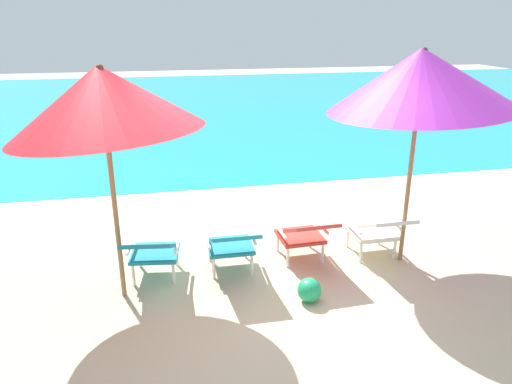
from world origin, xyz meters
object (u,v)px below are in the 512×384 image
object	(u,v)px
lounge_chair_far_left	(152,250)
beach_umbrella_right	(421,79)
lounge_chair_far_right	(379,229)
beach_umbrella_left	(103,100)
beach_ball	(309,290)
lounge_chair_near_left	(232,243)
lounge_chair_near_right	(305,233)

from	to	relation	value
lounge_chair_far_left	beach_umbrella_right	bearing A→B (deg)	-1.05
lounge_chair_far_right	beach_umbrella_left	bearing A→B (deg)	-176.16
lounge_chair_far_right	beach_ball	xyz separation A→B (m)	(-1.09, -0.71, -0.28)
lounge_chair_near_left	lounge_chair_far_right	size ratio (longest dim) A/B	1.00
lounge_chair_far_right	beach_ball	size ratio (longest dim) A/B	3.43
lounge_chair_far_right	beach_ball	bearing A→B (deg)	-146.90
beach_umbrella_left	lounge_chair_near_right	bearing A→B (deg)	7.54
lounge_chair_far_left	beach_umbrella_right	distance (m)	3.45
beach_umbrella_left	lounge_chair_far_right	bearing A→B (deg)	3.84
lounge_chair_far_left	beach_umbrella_left	distance (m)	1.72
lounge_chair_near_right	beach_umbrella_right	distance (m)	2.14
beach_umbrella_right	lounge_chair_near_left	bearing A→B (deg)	178.55
lounge_chair_near_right	beach_ball	size ratio (longest dim) A/B	3.50
lounge_chair_far_left	beach_ball	world-z (taller)	lounge_chair_far_left
beach_ball	lounge_chair_near_left	bearing A→B (deg)	135.19
lounge_chair_near_left	lounge_chair_near_right	size ratio (longest dim) A/B	0.98
lounge_chair_near_right	beach_ball	xyz separation A→B (m)	(-0.19, -0.78, -0.28)
lounge_chair_far_right	beach_umbrella_right	size ratio (longest dim) A/B	0.34
lounge_chair_near_right	beach_umbrella_right	bearing A→B (deg)	-6.79
lounge_chair_near_left	beach_umbrella_left	size ratio (longest dim) A/B	0.35
lounge_chair_far_left	beach_ball	size ratio (longest dim) A/B	3.68
lounge_chair_near_left	beach_umbrella_left	distance (m)	2.07
lounge_chair_far_right	beach_umbrella_right	xyz separation A→B (m)	(0.29, -0.07, 1.77)
lounge_chair_far_left	lounge_chair_near_left	world-z (taller)	same
beach_umbrella_left	beach_ball	bearing A→B (deg)	-14.92
beach_ball	lounge_chair_far_left	bearing A→B (deg)	156.25
lounge_chair_near_right	lounge_chair_far_right	world-z (taller)	same
lounge_chair_near_left	beach_ball	distance (m)	1.02
lounge_chair_near_left	lounge_chair_near_right	bearing A→B (deg)	5.72
beach_umbrella_left	beach_ball	distance (m)	2.78
beach_umbrella_right	beach_ball	distance (m)	2.55
lounge_chair_near_right	beach_umbrella_left	distance (m)	2.70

